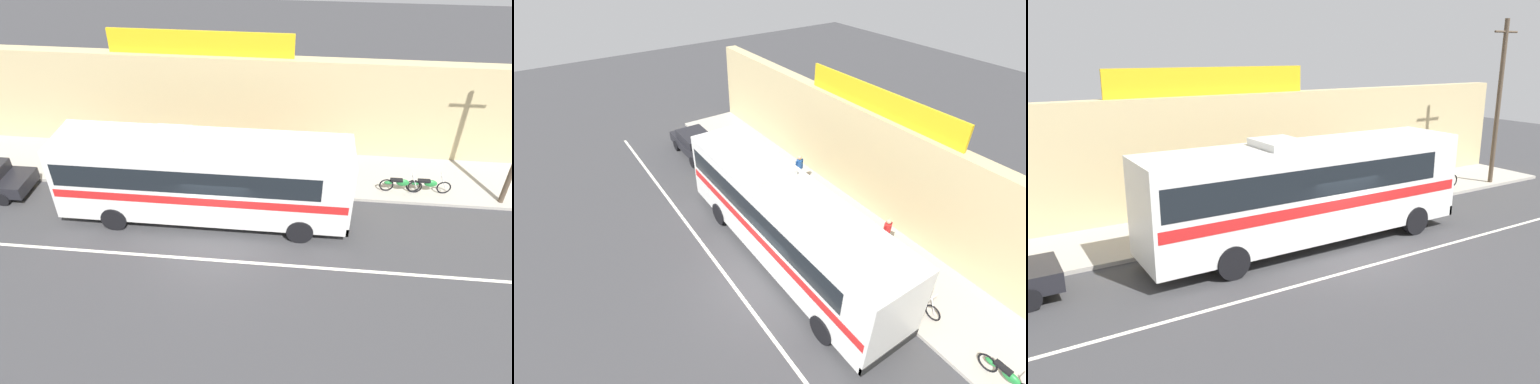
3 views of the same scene
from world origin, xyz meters
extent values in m
plane|color=#3A3A3D|center=(0.00, 0.00, 0.00)|extent=(70.00, 70.00, 0.00)
cube|color=#A8A399|center=(0.00, 5.20, 0.07)|extent=(30.00, 3.60, 0.14)
cube|color=tan|center=(0.00, 7.35, 2.40)|extent=(30.00, 0.70, 4.80)
cube|color=gold|center=(-1.69, 7.35, 5.35)|extent=(8.53, 0.12, 1.10)
cube|color=silver|center=(0.00, -0.80, 0.00)|extent=(30.00, 0.14, 0.01)
cube|color=silver|center=(-0.69, 1.78, 1.99)|extent=(11.58, 2.53, 3.10)
cube|color=black|center=(-1.15, 1.78, 2.54)|extent=(10.19, 2.55, 0.96)
cube|color=red|center=(-0.69, 1.78, 1.69)|extent=(11.35, 2.55, 0.36)
cube|color=black|center=(5.07, 1.78, 2.44)|extent=(0.04, 2.28, 1.40)
cube|color=black|center=(5.06, 1.78, 0.62)|extent=(0.12, 2.53, 0.36)
cube|color=silver|center=(-1.85, 1.78, 3.66)|extent=(1.40, 1.77, 0.24)
cylinder|color=black|center=(3.25, 2.96, 0.52)|extent=(1.04, 0.32, 1.04)
cylinder|color=black|center=(3.25, 0.61, 0.52)|extent=(1.04, 0.32, 1.04)
cylinder|color=black|center=(-4.16, 2.96, 0.52)|extent=(1.04, 0.32, 1.04)
cylinder|color=black|center=(-4.16, 0.61, 0.52)|extent=(1.04, 0.32, 1.04)
cylinder|color=black|center=(-9.50, 1.59, 0.31)|extent=(0.62, 0.20, 0.62)
cylinder|color=brown|center=(11.82, 3.84, 4.07)|extent=(0.22, 0.22, 7.85)
cylinder|color=brown|center=(11.82, 3.84, 7.39)|extent=(1.60, 0.10, 0.10)
torus|color=black|center=(4.83, 4.27, 0.45)|extent=(0.62, 0.06, 0.62)
torus|color=black|center=(3.56, 4.27, 0.45)|extent=(0.62, 0.06, 0.62)
cylinder|color=silver|center=(4.75, 4.27, 0.75)|extent=(0.34, 0.04, 0.65)
cylinder|color=silver|center=(4.65, 4.27, 1.07)|extent=(0.03, 0.56, 0.03)
ellipsoid|color=#1E51B2|center=(4.26, 4.27, 0.63)|extent=(0.56, 0.22, 0.34)
cube|color=black|center=(3.97, 4.27, 0.75)|extent=(0.52, 0.20, 0.10)
ellipsoid|color=#1E51B2|center=(3.62, 4.27, 0.59)|extent=(0.36, 0.14, 0.16)
torus|color=black|center=(9.44, 4.18, 0.45)|extent=(0.62, 0.06, 0.62)
torus|color=black|center=(8.13, 4.18, 0.45)|extent=(0.62, 0.06, 0.62)
cylinder|color=silver|center=(9.36, 4.18, 0.75)|extent=(0.34, 0.04, 0.65)
cylinder|color=silver|center=(9.26, 4.18, 1.07)|extent=(0.03, 0.56, 0.03)
ellipsoid|color=#237F38|center=(8.85, 4.18, 0.63)|extent=(0.56, 0.22, 0.34)
cube|color=black|center=(8.55, 4.18, 0.75)|extent=(0.52, 0.20, 0.10)
ellipsoid|color=#237F38|center=(8.19, 4.18, 0.59)|extent=(0.36, 0.14, 0.16)
torus|color=black|center=(8.19, 4.12, 0.45)|extent=(0.62, 0.06, 0.62)
torus|color=black|center=(6.96, 4.12, 0.45)|extent=(0.62, 0.06, 0.62)
cylinder|color=silver|center=(8.11, 4.12, 0.75)|extent=(0.34, 0.04, 0.65)
cylinder|color=silver|center=(8.01, 4.12, 1.07)|extent=(0.03, 0.56, 0.03)
ellipsoid|color=#237F38|center=(7.64, 4.12, 0.63)|extent=(0.56, 0.22, 0.34)
cube|color=black|center=(7.35, 4.12, 0.75)|extent=(0.52, 0.20, 0.10)
ellipsoid|color=#237F38|center=(7.02, 4.12, 0.59)|extent=(0.36, 0.14, 0.16)
cylinder|color=black|center=(1.40, 5.63, 0.52)|extent=(0.13, 0.13, 0.77)
cylinder|color=black|center=(1.40, 5.45, 0.52)|extent=(0.13, 0.13, 0.77)
cylinder|color=red|center=(1.40, 5.54, 1.20)|extent=(0.30, 0.30, 0.58)
sphere|color=tan|center=(1.40, 5.54, 1.62)|extent=(0.21, 0.21, 0.21)
cylinder|color=red|center=(1.40, 5.74, 1.23)|extent=(0.08, 0.08, 0.53)
cylinder|color=red|center=(1.40, 5.34, 1.23)|extent=(0.08, 0.08, 0.53)
cylinder|color=navy|center=(-4.64, 5.63, 0.55)|extent=(0.13, 0.13, 0.81)
cylinder|color=navy|center=(-4.64, 5.45, 0.55)|extent=(0.13, 0.13, 0.81)
cylinder|color=#23519E|center=(-4.64, 5.54, 1.26)|extent=(0.30, 0.30, 0.61)
sphere|color=tan|center=(-4.64, 5.54, 1.71)|extent=(0.22, 0.22, 0.22)
cylinder|color=#23519E|center=(-4.64, 5.74, 1.29)|extent=(0.08, 0.08, 0.56)
cylinder|color=#23519E|center=(-4.64, 5.34, 1.29)|extent=(0.08, 0.08, 0.56)
cylinder|color=navy|center=(0.94, 4.80, 0.55)|extent=(0.13, 0.13, 0.83)
cylinder|color=navy|center=(0.94, 4.62, 0.55)|extent=(0.13, 0.13, 0.83)
cylinder|color=red|center=(0.94, 4.71, 1.27)|extent=(0.30, 0.30, 0.62)
sphere|color=tan|center=(0.94, 4.71, 1.73)|extent=(0.22, 0.22, 0.22)
cylinder|color=red|center=(0.94, 4.91, 1.31)|extent=(0.08, 0.08, 0.57)
cylinder|color=red|center=(0.94, 4.51, 1.31)|extent=(0.08, 0.08, 0.57)
camera|label=1|loc=(2.98, -13.31, 12.76)|focal=33.31mm
camera|label=2|loc=(8.67, -5.11, 11.58)|focal=26.63mm
camera|label=3|loc=(-10.19, -12.06, 6.48)|focal=35.96mm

